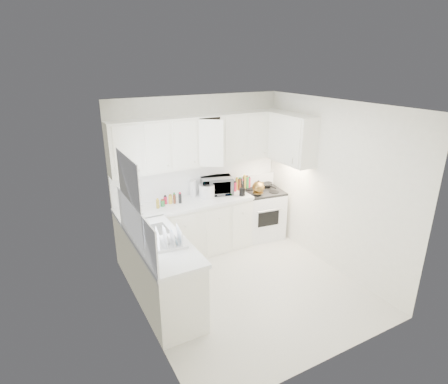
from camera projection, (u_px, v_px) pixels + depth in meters
floor at (247, 286)px, 5.33m from camera, size 3.20×3.20×0.00m
ceiling at (251, 105)px, 4.43m from camera, size 3.20×3.20×0.00m
wall_back at (199, 173)px, 6.20m from camera, size 3.00×0.00×3.00m
wall_front at (336, 258)px, 3.56m from camera, size 3.00×0.00×3.00m
wall_left at (139, 228)px, 4.20m from camera, size 0.00×3.20×3.20m
wall_right at (332, 187)px, 5.55m from camera, size 0.00×3.20×3.20m
window_blinds at (131, 198)px, 4.42m from camera, size 0.06×0.96×1.06m
lower_cabinets_back at (186, 230)px, 6.07m from camera, size 2.22×0.60×0.90m
lower_cabinets_left at (162, 275)px, 4.80m from camera, size 0.60×1.60×0.90m
countertop_back at (186, 204)px, 5.90m from camera, size 2.24×0.64×0.05m
countertop_left at (161, 243)px, 4.64m from camera, size 0.64×1.62×0.05m
backsplash_back at (199, 178)px, 6.22m from camera, size 2.98×0.02×0.55m
backsplash_left at (136, 227)px, 4.40m from camera, size 0.02×1.60×0.55m
upper_cabinets_back at (203, 164)px, 5.99m from camera, size 3.00×0.33×0.80m
upper_cabinets_right at (291, 163)px, 6.09m from camera, size 0.33×0.90×0.80m
sink at (152, 223)px, 4.88m from camera, size 0.42×0.38×0.30m
stove at (261, 207)px, 6.66m from camera, size 0.82×0.71×1.15m
tea_kettle at (258, 186)px, 6.28m from camera, size 0.32×0.30×0.25m
frying_pan at (265, 183)px, 6.74m from camera, size 0.31×0.49×0.04m
microwave at (216, 184)px, 6.22m from camera, size 0.59×0.43×0.36m
rice_cooker at (207, 190)px, 6.07m from camera, size 0.30×0.30×0.26m
paper_towel at (193, 188)px, 6.13m from camera, size 0.12×0.12×0.27m
utensil_crock at (242, 187)px, 6.12m from camera, size 0.13×0.13×0.32m
dish_rack at (168, 237)px, 4.49m from camera, size 0.49×0.40×0.24m
spice_left_0 at (155, 201)px, 5.77m from camera, size 0.06×0.06×0.13m
spice_left_1 at (162, 202)px, 5.73m from camera, size 0.06×0.06×0.13m
spice_left_2 at (164, 199)px, 5.83m from camera, size 0.06×0.06×0.13m
spice_left_3 at (171, 200)px, 5.79m from camera, size 0.06×0.06×0.13m
spice_left_4 at (173, 198)px, 5.90m from camera, size 0.06×0.06×0.13m
spice_left_5 at (179, 199)px, 5.86m from camera, size 0.06×0.06×0.13m
sauce_right_0 at (232, 185)px, 6.43m from camera, size 0.06×0.06×0.19m
sauce_right_1 at (237, 185)px, 6.41m from camera, size 0.06×0.06×0.19m
sauce_right_2 at (238, 184)px, 6.48m from camera, size 0.06×0.06×0.19m
sauce_right_3 at (242, 184)px, 6.46m from camera, size 0.06×0.06×0.19m
sauce_right_4 at (243, 183)px, 6.53m from camera, size 0.06×0.06×0.19m
sauce_right_5 at (247, 183)px, 6.51m from camera, size 0.06×0.06×0.19m
sauce_right_6 at (248, 182)px, 6.58m from camera, size 0.06×0.06×0.19m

